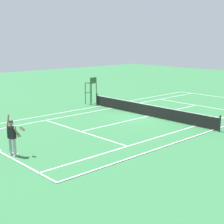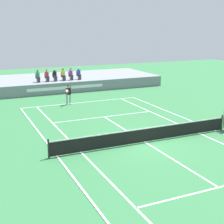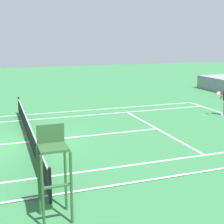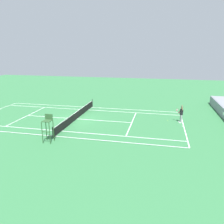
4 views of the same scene
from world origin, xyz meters
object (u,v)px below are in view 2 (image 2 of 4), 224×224
(spectator_seated_4, at_px, (71,74))
(tennis_ball, at_px, (69,108))
(tennis_player, at_px, (68,94))
(spectator_seated_3, at_px, (63,75))
(spectator_seated_1, at_px, (47,76))
(spectator_seated_5, at_px, (79,74))
(spectator_seated_0, at_px, (38,76))
(spectator_seated_2, at_px, (55,75))

(spectator_seated_4, distance_m, tennis_ball, 8.47)
(tennis_ball, bearing_deg, tennis_player, 75.30)
(spectator_seated_3, relative_size, spectator_seated_4, 1.00)
(spectator_seated_1, height_order, spectator_seated_5, same)
(spectator_seated_0, bearing_deg, tennis_player, -78.63)
(tennis_player, relative_size, tennis_ball, 30.63)
(spectator_seated_0, relative_size, spectator_seated_2, 1.00)
(spectator_seated_5, xyz_separation_m, tennis_ball, (-3.58, -7.84, -1.75))
(spectator_seated_1, height_order, spectator_seated_3, same)
(spectator_seated_1, xyz_separation_m, spectator_seated_4, (2.64, 0.00, 0.00))
(spectator_seated_2, bearing_deg, spectator_seated_4, 0.00)
(spectator_seated_2, relative_size, tennis_ball, 18.60)
(spectator_seated_0, distance_m, tennis_ball, 8.09)
(tennis_ball, bearing_deg, spectator_seated_2, 83.63)
(tennis_player, bearing_deg, spectator_seated_1, 92.93)
(spectator_seated_4, bearing_deg, spectator_seated_3, 180.00)
(spectator_seated_1, bearing_deg, spectator_seated_3, 0.00)
(spectator_seated_3, xyz_separation_m, tennis_player, (-1.45, -6.49, -0.79))
(spectator_seated_2, distance_m, spectator_seated_5, 2.71)
(spectator_seated_2, bearing_deg, tennis_player, -94.58)
(spectator_seated_4, height_order, tennis_ball, spectator_seated_4)
(spectator_seated_2, xyz_separation_m, spectator_seated_3, (0.93, 0.00, 0.00))
(tennis_ball, bearing_deg, spectator_seated_1, 89.83)
(spectator_seated_0, xyz_separation_m, spectator_seated_3, (2.76, 0.00, 0.00))
(spectator_seated_3, xyz_separation_m, spectator_seated_5, (1.77, 0.00, 0.00))
(spectator_seated_4, height_order, spectator_seated_5, same)
(spectator_seated_0, xyz_separation_m, spectator_seated_5, (4.53, 0.00, 0.00))
(spectator_seated_5, xyz_separation_m, tennis_player, (-3.23, -6.49, -0.79))
(spectator_seated_1, relative_size, tennis_ball, 18.60)
(tennis_ball, bearing_deg, spectator_seated_3, 77.03)
(spectator_seated_3, distance_m, tennis_ball, 8.24)
(spectator_seated_2, relative_size, tennis_player, 0.61)
(spectator_seated_1, relative_size, tennis_player, 0.61)
(tennis_player, bearing_deg, tennis_ball, -104.70)
(spectator_seated_2, height_order, tennis_ball, spectator_seated_2)
(spectator_seated_2, distance_m, tennis_ball, 8.09)
(spectator_seated_5, bearing_deg, tennis_player, -116.43)
(spectator_seated_1, distance_m, spectator_seated_5, 3.56)
(spectator_seated_5, distance_m, tennis_player, 7.29)
(spectator_seated_4, distance_m, tennis_player, 6.93)
(spectator_seated_5, height_order, tennis_player, spectator_seated_5)
(spectator_seated_1, bearing_deg, tennis_player, -87.07)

